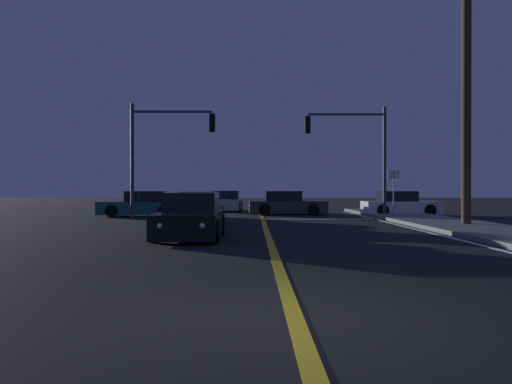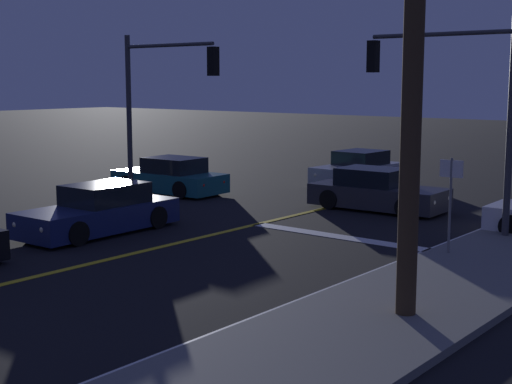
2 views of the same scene
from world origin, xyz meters
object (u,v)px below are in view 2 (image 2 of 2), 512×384
(car_mid_block_teal, at_px, (170,177))
(traffic_signal_near_right, at_px, (455,91))
(car_parked_curb_navy, at_px, (100,212))
(traffic_signal_far_left, at_px, (159,91))
(car_distant_tail_charcoal, at_px, (377,192))
(car_side_waiting_silver, at_px, (358,170))
(street_sign_corner, at_px, (451,191))

(car_mid_block_teal, xyz_separation_m, traffic_signal_near_right, (11.31, -0.48, 3.30))
(car_parked_curb_navy, xyz_separation_m, car_mid_block_teal, (-3.76, 6.41, -0.00))
(traffic_signal_near_right, xyz_separation_m, traffic_signal_far_left, (-9.87, -1.40, -0.06))
(car_distant_tail_charcoal, xyz_separation_m, traffic_signal_far_left, (-6.38, -3.50, 3.24))
(car_side_waiting_silver, xyz_separation_m, traffic_signal_far_left, (-2.72, -8.39, 3.24))
(street_sign_corner, bearing_deg, traffic_signal_far_left, 172.81)
(car_side_waiting_silver, bearing_deg, traffic_signal_far_left, 73.79)
(car_distant_tail_charcoal, relative_size, traffic_signal_near_right, 0.77)
(car_distant_tail_charcoal, height_order, car_side_waiting_silver, same)
(car_distant_tail_charcoal, height_order, traffic_signal_near_right, traffic_signal_near_right)
(traffic_signal_far_left, height_order, street_sign_corner, traffic_signal_far_left)
(traffic_signal_near_right, xyz_separation_m, street_sign_corner, (1.23, -2.80, -2.27))
(car_distant_tail_charcoal, bearing_deg, car_mid_block_teal, -80.49)
(car_distant_tail_charcoal, xyz_separation_m, car_parked_curb_navy, (-4.06, -8.04, 0.00))
(traffic_signal_far_left, bearing_deg, traffic_signal_near_right, 8.07)
(car_parked_curb_navy, height_order, car_mid_block_teal, same)
(car_side_waiting_silver, distance_m, car_mid_block_teal, 7.73)
(street_sign_corner, bearing_deg, car_distant_tail_charcoal, 133.97)
(car_side_waiting_silver, bearing_deg, street_sign_corner, 132.34)
(car_parked_curb_navy, relative_size, traffic_signal_far_left, 0.82)
(traffic_signal_far_left, bearing_deg, car_mid_block_teal, 127.41)
(car_side_waiting_silver, relative_size, car_parked_curb_navy, 0.90)
(car_distant_tail_charcoal, distance_m, traffic_signal_far_left, 7.96)
(car_distant_tail_charcoal, relative_size, car_parked_curb_navy, 0.95)
(car_parked_curb_navy, distance_m, traffic_signal_near_right, 10.15)
(car_parked_curb_navy, bearing_deg, car_distant_tail_charcoal, -118.44)
(car_parked_curb_navy, bearing_deg, street_sign_corner, -162.01)
(car_mid_block_teal, height_order, traffic_signal_near_right, traffic_signal_near_right)
(traffic_signal_far_left, bearing_deg, car_distant_tail_charcoal, 28.76)
(car_parked_curb_navy, xyz_separation_m, traffic_signal_near_right, (7.55, 5.94, 3.30))
(car_mid_block_teal, distance_m, street_sign_corner, 13.00)
(car_mid_block_teal, relative_size, traffic_signal_far_left, 0.78)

